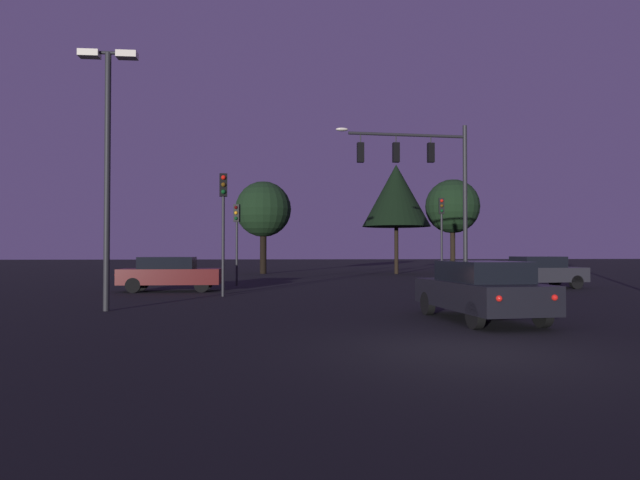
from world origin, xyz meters
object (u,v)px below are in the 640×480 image
object	(u,v)px
traffic_signal_mast_arm	(427,173)
traffic_light_corner_left	(237,228)
parking_lot_lamp_post	(108,145)
traffic_light_median	(223,210)
car_nearside_lane	(480,289)
tree_behind_sign	(396,196)
car_crossing_right	(540,272)
tree_left_far	(263,210)
car_crossing_left	(170,273)
tree_center_horizon	(453,207)
traffic_light_corner_right	(442,223)

from	to	relation	value
traffic_signal_mast_arm	traffic_light_corner_left	bearing A→B (deg)	157.87
parking_lot_lamp_post	traffic_light_median	bearing A→B (deg)	58.71
car_nearside_lane	tree_behind_sign	world-z (taller)	tree_behind_sign
parking_lot_lamp_post	car_nearside_lane	bearing A→B (deg)	-17.19
parking_lot_lamp_post	traffic_signal_mast_arm	bearing A→B (deg)	33.17
traffic_light_corner_left	tree_behind_sign	size ratio (longest dim) A/B	0.49
car_nearside_lane	car_crossing_right	distance (m)	13.79
tree_behind_sign	tree_left_far	xyz separation A→B (m)	(-10.38, 1.32, -1.06)
traffic_light_median	tree_left_far	bearing A→B (deg)	86.79
traffic_light_corner_left	traffic_light_median	distance (m)	6.61
tree_left_far	traffic_light_corner_left	bearing A→B (deg)	-94.26
parking_lot_lamp_post	tree_left_far	distance (m)	26.68
car_crossing_right	tree_behind_sign	distance (m)	17.75
car_crossing_left	parking_lot_lamp_post	xyz separation A→B (m)	(-0.39, -7.87, 4.15)
tree_behind_sign	car_nearside_lane	bearing A→B (deg)	-98.78
traffic_light_median	tree_center_horizon	bearing A→B (deg)	53.92
traffic_light_corner_left	traffic_light_median	world-z (taller)	traffic_light_median
car_nearside_lane	tree_behind_sign	distance (m)	29.02
traffic_light_median	car_nearside_lane	size ratio (longest dim) A/B	1.06
tree_left_far	car_crossing_left	bearing A→B (deg)	-101.60
car_nearside_lane	tree_behind_sign	xyz separation A→B (m)	(4.36, 28.20, 5.33)
parking_lot_lamp_post	tree_behind_sign	xyz separation A→B (m)	(14.57, 25.04, 1.18)
tree_behind_sign	tree_center_horizon	world-z (taller)	tree_behind_sign
car_crossing_right	tree_left_far	xyz separation A→B (m)	(-13.54, 17.95, 4.27)
traffic_light_corner_left	car_crossing_right	xyz separation A→B (m)	(14.65, -3.10, -2.18)
traffic_light_corner_left	tree_center_horizon	world-z (taller)	tree_center_horizon
traffic_signal_mast_arm	car_crossing_right	world-z (taller)	traffic_signal_mast_arm
traffic_light_median	car_crossing_right	distance (m)	15.38
car_crossing_left	car_crossing_right	distance (m)	17.35
parking_lot_lamp_post	car_crossing_left	bearing A→B (deg)	87.14
traffic_light_corner_left	parking_lot_lamp_post	bearing A→B (deg)	-104.98
traffic_light_corner_left	traffic_signal_mast_arm	bearing A→B (deg)	-22.13
traffic_light_median	car_crossing_left	world-z (taller)	traffic_light_median
traffic_light_corner_left	parking_lot_lamp_post	size ratio (longest dim) A/B	0.54
car_crossing_right	tree_behind_sign	size ratio (longest dim) A/B	0.48
car_crossing_left	tree_behind_sign	bearing A→B (deg)	50.45
traffic_signal_mast_arm	tree_behind_sign	distance (m)	17.37
car_crossing_left	tree_left_far	xyz separation A→B (m)	(3.79, 18.48, 4.27)
traffic_light_corner_right	tree_center_horizon	bearing A→B (deg)	69.10
parking_lot_lamp_post	tree_center_horizon	xyz separation A→B (m)	(20.37, 28.76, 0.67)
tree_center_horizon	traffic_light_corner_left	bearing A→B (deg)	-135.05
car_crossing_left	car_nearside_lane	bearing A→B (deg)	-48.32
traffic_light_corner_right	traffic_light_corner_left	bearing A→B (deg)	-171.14
tree_behind_sign	traffic_light_corner_left	bearing A→B (deg)	-130.34
parking_lot_lamp_post	tree_behind_sign	size ratio (longest dim) A/B	0.91
traffic_light_corner_left	car_crossing_left	xyz separation A→B (m)	(-2.69, -3.64, -2.18)
tree_left_far	tree_center_horizon	bearing A→B (deg)	8.48
traffic_light_corner_right	traffic_light_median	world-z (taller)	traffic_light_median
traffic_signal_mast_arm	traffic_light_corner_right	world-z (taller)	traffic_signal_mast_arm
traffic_signal_mast_arm	traffic_light_corner_left	size ratio (longest dim) A/B	1.83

